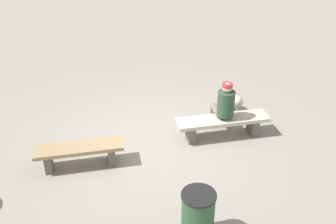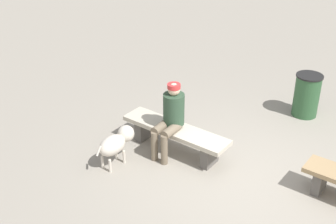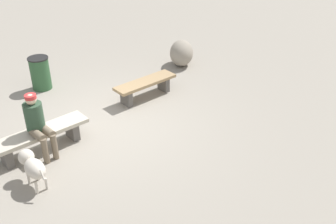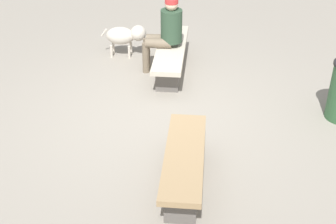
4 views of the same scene
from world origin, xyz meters
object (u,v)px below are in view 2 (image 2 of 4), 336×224
at_px(bench_right, 175,134).
at_px(seated_person, 171,115).
at_px(dog, 116,142).
at_px(trash_bin, 307,95).

distance_m(bench_right, seated_person, 0.39).
distance_m(bench_right, dog, 0.98).
bearing_deg(bench_right, dog, 57.82).
bearing_deg(seated_person, bench_right, -111.54).
height_order(dog, trash_bin, trash_bin).
bearing_deg(bench_right, trash_bin, -116.28).
xyz_separation_m(bench_right, seated_person, (0.04, 0.08, 0.38)).
distance_m(seated_person, trash_bin, 2.86).
relative_size(seated_person, trash_bin, 1.49).
bearing_deg(dog, seated_person, -32.72).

